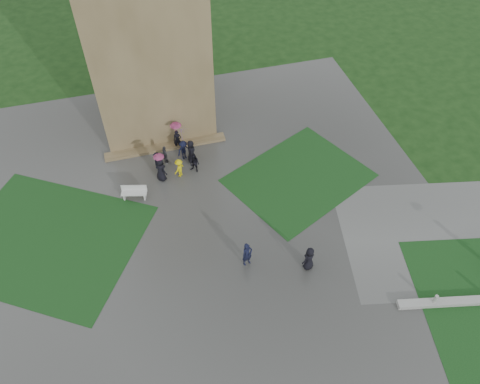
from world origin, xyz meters
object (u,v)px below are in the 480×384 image
object	(u,v)px
tower	(140,5)
bench	(134,192)
pedestrian_near	(309,258)
pedestrian_mid	(247,254)

from	to	relation	value
tower	bench	xyz separation A→B (m)	(-2.80, -8.79, -8.47)
tower	pedestrian_near	xyz separation A→B (m)	(6.42, -17.12, -8.11)
tower	pedestrian_near	bearing A→B (deg)	-69.44
tower	bench	distance (m)	12.52
pedestrian_near	tower	bearing A→B (deg)	-92.86
tower	pedestrian_mid	distance (m)	18.09
pedestrian_mid	bench	bearing A→B (deg)	113.09
bench	pedestrian_near	bearing A→B (deg)	-27.82
bench	pedestrian_near	xyz separation A→B (m)	(9.22, -8.33, 0.37)
bench	pedestrian_mid	world-z (taller)	pedestrian_mid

